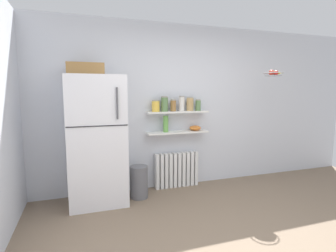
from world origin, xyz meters
TOP-DOWN VIEW (x-y plane):
  - ground_plane at (0.00, 0.50)m, footprint 7.04×7.04m
  - back_wall at (0.00, 2.05)m, footprint 7.04×0.10m
  - refrigerator at (-1.25, 1.69)m, footprint 0.76×0.66m
  - radiator at (0.01, 1.92)m, footprint 0.72×0.12m
  - wall_shelf_lower at (0.01, 1.89)m, footprint 0.99×0.22m
  - wall_shelf_upper at (0.01, 1.89)m, footprint 0.99×0.22m
  - storage_jar_0 at (-0.35, 1.89)m, footprint 0.12×0.12m
  - storage_jar_1 at (-0.20, 1.89)m, footprint 0.11×0.11m
  - storage_jar_2 at (-0.06, 1.89)m, footprint 0.09×0.09m
  - storage_jar_3 at (0.08, 1.89)m, footprint 0.09×0.09m
  - storage_jar_4 at (0.22, 1.89)m, footprint 0.11×0.11m
  - storage_jar_5 at (0.36, 1.89)m, footprint 0.09×0.09m
  - vase at (-0.18, 1.89)m, footprint 0.08×0.08m
  - shelf_bowl at (0.32, 1.89)m, footprint 0.18×0.18m
  - trash_bin at (-0.67, 1.67)m, footprint 0.26×0.26m
  - hanging_fruit_basket at (1.43, 1.43)m, footprint 0.31×0.31m

SIDE VIEW (x-z plane):
  - ground_plane at x=0.00m, z-range 0.00..0.00m
  - trash_bin at x=-0.67m, z-range 0.00..0.47m
  - radiator at x=0.01m, z-range 0.00..0.56m
  - wall_shelf_lower at x=0.01m, z-range 0.89..0.92m
  - refrigerator at x=-1.25m, z-range -0.04..1.86m
  - shelf_bowl at x=0.32m, z-range 0.92..1.00m
  - vase at x=-0.18m, z-range 0.92..1.17m
  - wall_shelf_upper at x=0.01m, z-range 1.21..1.24m
  - back_wall at x=0.00m, z-range 0.00..2.60m
  - storage_jar_0 at x=-0.35m, z-range 1.24..1.42m
  - storage_jar_5 at x=0.36m, z-range 1.24..1.42m
  - storage_jar_2 at x=-0.06m, z-range 1.24..1.43m
  - storage_jar_4 at x=0.22m, z-range 1.24..1.46m
  - storage_jar_1 at x=-0.20m, z-range 1.24..1.47m
  - storage_jar_3 at x=0.08m, z-range 1.24..1.48m
  - hanging_fruit_basket at x=1.43m, z-range 1.78..1.88m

